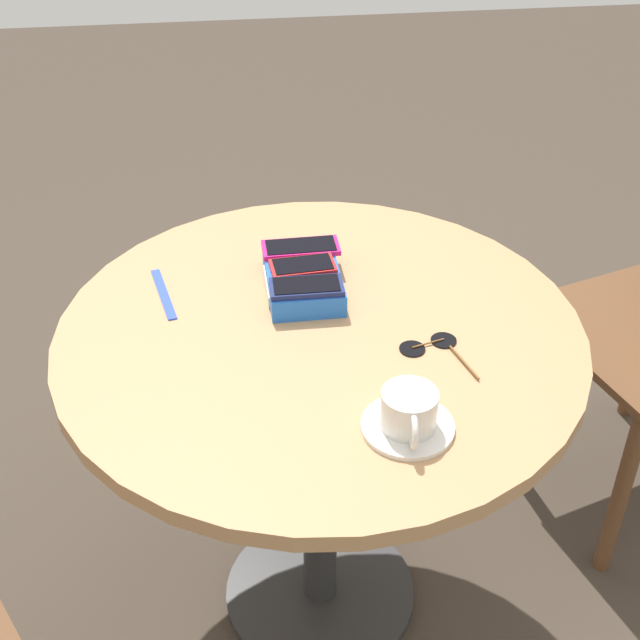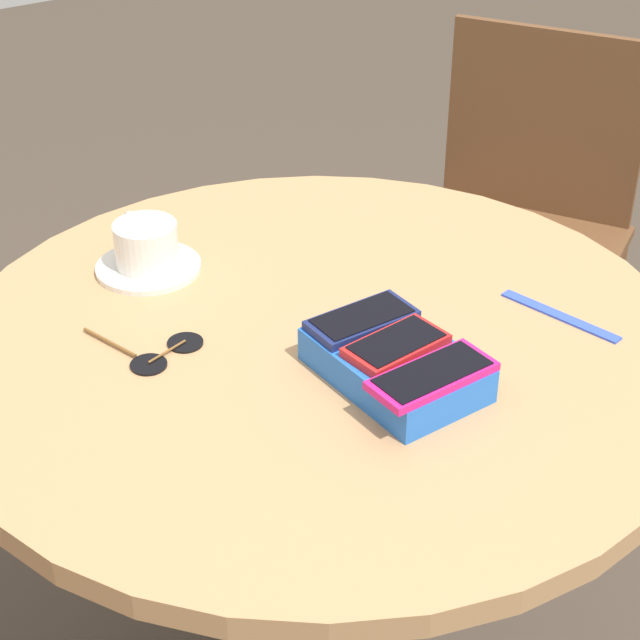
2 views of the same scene
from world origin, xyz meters
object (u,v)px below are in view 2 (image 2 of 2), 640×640
Objects in this scene: phone_red at (396,345)px; lanyard_strap at (560,316)px; round_table at (320,417)px; phone_box at (395,364)px; saucer at (148,267)px; phone_magenta at (432,375)px; sunglasses at (161,352)px; chair_far_side at (514,237)px; coffee_cup at (145,243)px; phone_navy at (362,319)px.

lanyard_strap is (-0.01, -0.25, -0.05)m from phone_red.
round_table is 4.53× the size of phone_box.
saucer is at bearing 20.98° from round_table.
phone_box is 1.21× the size of lanyard_strap.
phone_magenta is 0.33m from sunglasses.
phone_red reaches higher than saucer.
lanyard_strap is (0.06, -0.26, -0.05)m from phone_magenta.
round_table is 0.90m from chair_far_side.
lanyard_strap is 0.20× the size of chair_far_side.
phone_box reaches higher than sunglasses.
coffee_cup is at bearing 16.53° from phone_box.
phone_navy reaches higher than lanyard_strap.
phone_red is 0.73× the size of lanyard_strap.
phone_magenta is 0.13m from phone_navy.
saucer is at bearing 13.85° from phone_magenta.
phone_red is 0.41m from coffee_cup.
phone_magenta reaches higher than round_table.
sunglasses is at bearing 44.46° from phone_box.
phone_red is at bearing 179.50° from phone_navy.
chair_far_side is at bearing -41.37° from lanyard_strap.
coffee_cup is 0.21m from sunglasses.
phone_magenta reaches higher than phone_box.
phone_magenta is (-0.07, 0.00, 0.03)m from phone_box.
lanyard_strap is 0.49m from sunglasses.
round_table is 0.19m from phone_navy.
phone_navy is 0.91× the size of saucer.
phone_box is 1.39× the size of phone_magenta.
lanyard_strap is at bearing -117.37° from round_table.
phone_box is at bearing 87.20° from lanyard_strap.
phone_magenta is at bearing -166.15° from saucer.
phone_red is at bearing -163.42° from saucer.
phone_magenta is at bearing 177.21° from phone_red.
sunglasses is at bearing 55.42° from phone_navy.
sunglasses is (0.27, 0.19, -0.04)m from phone_magenta.
chair_far_side is at bearing -50.44° from phone_magenta.
phone_red reaches higher than phone_box.
coffee_cup reaches higher than round_table.
coffee_cup is 0.95m from chair_far_side.
saucer is 0.85× the size of lanyard_strap.
coffee_cup is (0.39, 0.12, 0.02)m from phone_box.
saucer is 0.17× the size of chair_far_side.
phone_box is 1.73× the size of coffee_cup.
phone_red is at bearing -173.03° from round_table.
sunglasses is at bearing 44.28° from phone_red.
saucer is 1.21× the size of coffee_cup.
phone_red reaches higher than round_table.
coffee_cup is (0.39, 0.12, -0.01)m from phone_red.
round_table is 0.31m from saucer.
phone_box is (-0.13, -0.02, 0.15)m from round_table.
round_table is 1.11× the size of chair_far_side.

